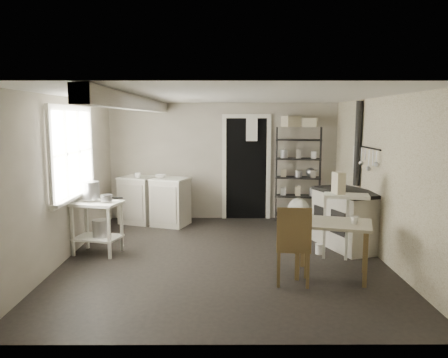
{
  "coord_description": "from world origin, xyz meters",
  "views": [
    {
      "loc": [
        -0.02,
        -6.14,
        1.99
      ],
      "look_at": [
        0.0,
        0.3,
        1.1
      ],
      "focal_mm": 35.0,
      "sensor_mm": 36.0,
      "label": 1
    }
  ],
  "objects_px": {
    "prep_table": "(97,227)",
    "flour_sack": "(298,212)",
    "stove": "(348,219)",
    "work_table": "(332,247)",
    "chair": "(293,244)",
    "shelf_rack": "(298,172)",
    "base_cabinets": "(154,200)",
    "stockpot": "(91,191)"
  },
  "relations": [
    {
      "from": "base_cabinets",
      "to": "chair",
      "type": "relative_size",
      "value": 1.4
    },
    {
      "from": "stockpot",
      "to": "shelf_rack",
      "type": "height_order",
      "value": "shelf_rack"
    },
    {
      "from": "prep_table",
      "to": "stove",
      "type": "bearing_deg",
      "value": 4.71
    },
    {
      "from": "stove",
      "to": "flour_sack",
      "type": "xyz_separation_m",
      "value": [
        -0.52,
        1.43,
        -0.2
      ]
    },
    {
      "from": "stockpot",
      "to": "shelf_rack",
      "type": "xyz_separation_m",
      "value": [
        3.42,
        2.09,
        0.01
      ]
    },
    {
      "from": "flour_sack",
      "to": "prep_table",
      "type": "bearing_deg",
      "value": -151.99
    },
    {
      "from": "stockpot",
      "to": "work_table",
      "type": "relative_size",
      "value": 0.29
    },
    {
      "from": "chair",
      "to": "work_table",
      "type": "bearing_deg",
      "value": 29.39
    },
    {
      "from": "stove",
      "to": "stockpot",
      "type": "bearing_deg",
      "value": 164.4
    },
    {
      "from": "stockpot",
      "to": "flour_sack",
      "type": "bearing_deg",
      "value": 26.61
    },
    {
      "from": "prep_table",
      "to": "work_table",
      "type": "bearing_deg",
      "value": -16.45
    },
    {
      "from": "prep_table",
      "to": "flour_sack",
      "type": "xyz_separation_m",
      "value": [
        3.28,
        1.74,
        -0.16
      ]
    },
    {
      "from": "base_cabinets",
      "to": "flour_sack",
      "type": "xyz_separation_m",
      "value": [
        2.72,
        -0.11,
        -0.22
      ]
    },
    {
      "from": "shelf_rack",
      "to": "stove",
      "type": "distance_m",
      "value": 1.96
    },
    {
      "from": "work_table",
      "to": "prep_table",
      "type": "bearing_deg",
      "value": 163.55
    },
    {
      "from": "prep_table",
      "to": "shelf_rack",
      "type": "relative_size",
      "value": 0.42
    },
    {
      "from": "flour_sack",
      "to": "shelf_rack",
      "type": "bearing_deg",
      "value": 82.39
    },
    {
      "from": "stockpot",
      "to": "chair",
      "type": "distance_m",
      "value": 3.09
    },
    {
      "from": "shelf_rack",
      "to": "stove",
      "type": "xyz_separation_m",
      "value": [
        0.46,
        -1.83,
        -0.51
      ]
    },
    {
      "from": "base_cabinets",
      "to": "flour_sack",
      "type": "height_order",
      "value": "base_cabinets"
    },
    {
      "from": "work_table",
      "to": "base_cabinets",
      "type": "bearing_deg",
      "value": 133.66
    },
    {
      "from": "base_cabinets",
      "to": "stove",
      "type": "bearing_deg",
      "value": -6.29
    },
    {
      "from": "work_table",
      "to": "flour_sack",
      "type": "bearing_deg",
      "value": 89.19
    },
    {
      "from": "stove",
      "to": "prep_table",
      "type": "bearing_deg",
      "value": 165.33
    },
    {
      "from": "base_cabinets",
      "to": "work_table",
      "type": "height_order",
      "value": "base_cabinets"
    },
    {
      "from": "stove",
      "to": "work_table",
      "type": "height_order",
      "value": "stove"
    },
    {
      "from": "prep_table",
      "to": "shelf_rack",
      "type": "xyz_separation_m",
      "value": [
        3.33,
        2.14,
        0.55
      ]
    },
    {
      "from": "base_cabinets",
      "to": "stove",
      "type": "relative_size",
      "value": 1.19
    },
    {
      "from": "prep_table",
      "to": "base_cabinets",
      "type": "xyz_separation_m",
      "value": [
        0.56,
        1.86,
        0.06
      ]
    },
    {
      "from": "chair",
      "to": "flour_sack",
      "type": "distance_m",
      "value": 2.99
    },
    {
      "from": "base_cabinets",
      "to": "stove",
      "type": "xyz_separation_m",
      "value": [
        3.24,
        -1.54,
        -0.02
      ]
    },
    {
      "from": "stove",
      "to": "work_table",
      "type": "xyz_separation_m",
      "value": [
        -0.55,
        -1.27,
        -0.06
      ]
    },
    {
      "from": "prep_table",
      "to": "stockpot",
      "type": "relative_size",
      "value": 2.89
    },
    {
      "from": "stockpot",
      "to": "stove",
      "type": "height_order",
      "value": "stockpot"
    },
    {
      "from": "prep_table",
      "to": "base_cabinets",
      "type": "distance_m",
      "value": 1.94
    },
    {
      "from": "stockpot",
      "to": "base_cabinets",
      "type": "height_order",
      "value": "stockpot"
    },
    {
      "from": "stockpot",
      "to": "work_table",
      "type": "bearing_deg",
      "value": -16.9
    },
    {
      "from": "shelf_rack",
      "to": "chair",
      "type": "height_order",
      "value": "shelf_rack"
    },
    {
      "from": "work_table",
      "to": "chair",
      "type": "distance_m",
      "value": 0.59
    },
    {
      "from": "base_cabinets",
      "to": "flour_sack",
      "type": "relative_size",
      "value": 2.64
    },
    {
      "from": "base_cabinets",
      "to": "shelf_rack",
      "type": "height_order",
      "value": "shelf_rack"
    },
    {
      "from": "shelf_rack",
      "to": "stove",
      "type": "height_order",
      "value": "shelf_rack"
    }
  ]
}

